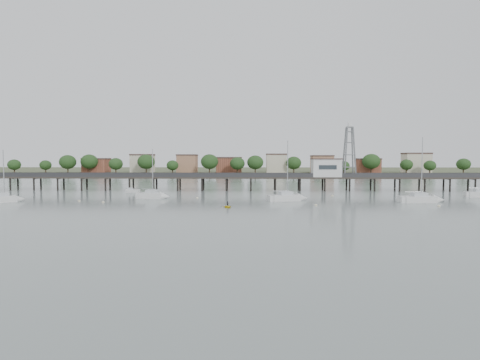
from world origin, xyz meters
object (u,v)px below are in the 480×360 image
at_px(yellow_dinghy, 228,208).
at_px(white_tender, 133,191).
at_px(sailboat_c, 291,198).
at_px(sailboat_d, 426,199).
at_px(sailboat_a, 8,199).
at_px(sailboat_b, 156,196).
at_px(pier, 239,177).
at_px(lattice_tower, 349,152).

bearing_deg(yellow_dinghy, white_tender, 117.33).
bearing_deg(sailboat_c, sailboat_d, -23.97).
height_order(sailboat_a, yellow_dinghy, sailboat_a).
height_order(sailboat_b, yellow_dinghy, sailboat_b).
bearing_deg(sailboat_b, sailboat_d, 3.47).
bearing_deg(sailboat_c, sailboat_b, 154.33).
bearing_deg(sailboat_d, sailboat_c, 170.64).
bearing_deg(sailboat_b, pier, 61.85).
height_order(lattice_tower, sailboat_b, lattice_tower).
bearing_deg(sailboat_a, sailboat_c, -35.63).
xyz_separation_m(sailboat_c, yellow_dinghy, (-13.19, -13.00, -0.64)).
relative_size(lattice_tower, sailboat_d, 1.07).
bearing_deg(sailboat_a, yellow_dinghy, -50.03).
xyz_separation_m(pier, lattice_tower, (31.50, 0.00, 7.31)).
bearing_deg(pier, sailboat_c, -65.65).
distance_m(lattice_tower, white_tender, 61.63).
relative_size(pier, yellow_dinghy, 59.07).
relative_size(lattice_tower, sailboat_c, 1.12).
xyz_separation_m(sailboat_a, sailboat_c, (60.12, 5.11, -0.01)).
height_order(lattice_tower, sailboat_d, lattice_tower).
bearing_deg(lattice_tower, yellow_dinghy, -128.49).
bearing_deg(sailboat_b, yellow_dinghy, -33.94).
height_order(pier, lattice_tower, lattice_tower).
height_order(sailboat_c, white_tender, sailboat_c).
xyz_separation_m(pier, yellow_dinghy, (-0.73, -40.53, -3.79)).
height_order(sailboat_a, sailboat_c, sailboat_c).
relative_size(lattice_tower, sailboat_a, 1.34).
distance_m(sailboat_d, yellow_dinghy, 42.54).
relative_size(sailboat_b, yellow_dinghy, 4.74).
xyz_separation_m(white_tender, yellow_dinghy, (28.05, -33.35, -0.43)).
bearing_deg(sailboat_d, pier, 139.15).
bearing_deg(pier, yellow_dinghy, -91.03).
xyz_separation_m(sailboat_c, white_tender, (-41.23, 20.35, -0.21)).
distance_m(sailboat_c, white_tender, 45.98).
xyz_separation_m(sailboat_a, sailboat_b, (29.30, 8.76, -0.00)).
relative_size(sailboat_d, white_tender, 3.84).
relative_size(lattice_tower, white_tender, 4.11).
relative_size(sailboat_c, sailboat_d, 0.96).
relative_size(sailboat_b, sailboat_c, 0.87).
height_order(sailboat_d, white_tender, sailboat_d).
bearing_deg(white_tender, sailboat_b, -48.58).
bearing_deg(pier, white_tender, -165.99).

